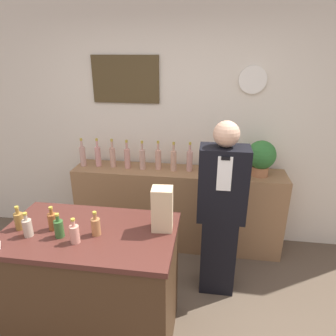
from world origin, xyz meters
TOP-DOWN VIEW (x-y plane):
  - back_wall at (-0.00, 2.00)m, footprint 5.20×0.09m
  - back_shelf at (0.09, 1.74)m, footprint 2.30×0.40m
  - display_counter at (-0.39, 0.44)m, footprint 1.23×0.70m
  - shopkeeper at (0.55, 1.09)m, footprint 0.41×0.26m
  - potted_plant at (0.95, 1.73)m, footprint 0.29×0.29m
  - paper_bag at (0.12, 0.54)m, footprint 0.15×0.13m
  - counter_bottle_0 at (-0.88, 0.40)m, footprint 0.06×0.06m
  - counter_bottle_1 at (-0.77, 0.32)m, footprint 0.06×0.06m
  - counter_bottle_2 at (-0.64, 0.42)m, footprint 0.06×0.06m
  - counter_bottle_3 at (-0.56, 0.35)m, footprint 0.06×0.06m
  - counter_bottle_4 at (-0.42, 0.30)m, footprint 0.06×0.06m
  - counter_bottle_5 at (-0.32, 0.41)m, footprint 0.06×0.06m
  - shelf_bottle_0 at (-0.98, 1.73)m, footprint 0.06×0.06m
  - shelf_bottle_1 at (-0.81, 1.75)m, footprint 0.06×0.06m
  - shelf_bottle_2 at (-0.64, 1.75)m, footprint 0.06×0.06m
  - shelf_bottle_3 at (-0.47, 1.73)m, footprint 0.06×0.06m
  - shelf_bottle_4 at (-0.29, 1.73)m, footprint 0.06×0.06m
  - shelf_bottle_5 at (-0.12, 1.75)m, footprint 0.06×0.06m
  - shelf_bottle_6 at (0.05, 1.73)m, footprint 0.06×0.06m
  - shelf_bottle_7 at (0.22, 1.75)m, footprint 0.06×0.06m
  - shelf_bottle_8 at (0.39, 1.72)m, footprint 0.06×0.06m
  - shelf_bottle_9 at (0.56, 1.73)m, footprint 0.06×0.06m
  - shelf_bottle_10 at (0.73, 1.76)m, footprint 0.06×0.06m

SIDE VIEW (x-z plane):
  - back_shelf at x=0.09m, z-range 0.00..0.93m
  - display_counter at x=-0.39m, z-range 0.00..0.96m
  - shopkeeper at x=0.55m, z-range 0.00..1.63m
  - counter_bottle_0 at x=-0.88m, z-range 0.94..1.12m
  - counter_bottle_1 at x=-0.77m, z-range 0.94..1.12m
  - counter_bottle_2 at x=-0.64m, z-range 0.94..1.12m
  - counter_bottle_3 at x=-0.56m, z-range 0.94..1.12m
  - counter_bottle_4 at x=-0.42m, z-range 0.94..1.12m
  - counter_bottle_5 at x=-0.32m, z-range 0.94..1.12m
  - shelf_bottle_0 at x=-0.98m, z-range 0.89..1.21m
  - shelf_bottle_1 at x=-0.81m, z-range 0.89..1.21m
  - shelf_bottle_2 at x=-0.64m, z-range 0.89..1.21m
  - shelf_bottle_3 at x=-0.47m, z-range 0.89..1.21m
  - shelf_bottle_4 at x=-0.29m, z-range 0.89..1.21m
  - shelf_bottle_5 at x=-0.12m, z-range 0.89..1.21m
  - shelf_bottle_6 at x=0.05m, z-range 0.89..1.21m
  - shelf_bottle_7 at x=0.22m, z-range 0.89..1.21m
  - shelf_bottle_8 at x=0.39m, z-range 0.89..1.21m
  - shelf_bottle_9 at x=0.56m, z-range 0.89..1.21m
  - shelf_bottle_10 at x=0.73m, z-range 0.89..1.21m
  - paper_bag at x=0.12m, z-range 0.96..1.28m
  - potted_plant at x=0.95m, z-range 0.95..1.32m
  - back_wall at x=0.00m, z-range 0.01..2.71m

